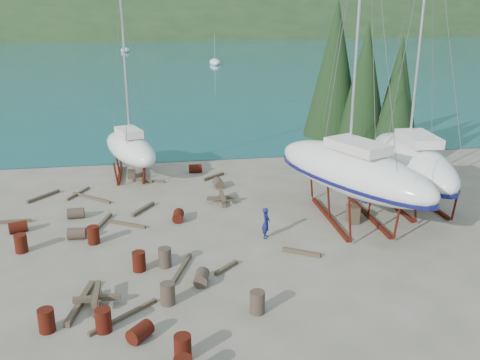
{
  "coord_description": "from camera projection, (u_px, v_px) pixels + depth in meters",
  "views": [
    {
      "loc": [
        -1.86,
        -23.01,
        11.14
      ],
      "look_at": [
        2.36,
        3.0,
        2.38
      ],
      "focal_mm": 40.0,
      "sensor_mm": 36.0,
      "label": 1
    }
  ],
  "objects": [
    {
      "name": "drum_12",
      "position": [
        140.0,
        332.0,
        18.52
      ],
      "size": [
        1.01,
        1.05,
        0.58
      ],
      "primitive_type": "cylinder",
      "rotation": [
        1.57,
        0.0,
        2.43
      ],
      "color": "#5B180F",
      "rests_on": "ground"
    },
    {
      "name": "far_hill",
      "position": [
        153.0,
        22.0,
        325.11
      ],
      "size": [
        800.0,
        360.0,
        110.0
      ],
      "primitive_type": "ellipsoid",
      "color": "#20381C",
      "rests_on": "ground"
    },
    {
      "name": "cypress_back_left",
      "position": [
        335.0,
        69.0,
        38.04
      ],
      "size": [
        4.14,
        4.14,
        11.5
      ],
      "color": "black",
      "rests_on": "ground"
    },
    {
      "name": "bay_water",
      "position": [
        153.0,
        22.0,
        320.42
      ],
      "size": [
        700.0,
        700.0,
        0.0
      ],
      "primitive_type": "plane",
      "color": "#185E7A",
      "rests_on": "ground"
    },
    {
      "name": "drum_14",
      "position": [
        93.0,
        235.0,
        25.9
      ],
      "size": [
        0.58,
        0.58,
        0.88
      ],
      "primitive_type": "cylinder",
      "color": "#5B180F",
      "rests_on": "ground"
    },
    {
      "name": "drum_0",
      "position": [
        46.0,
        320.0,
        18.93
      ],
      "size": [
        0.58,
        0.58,
        0.88
      ],
      "primitive_type": "cylinder",
      "color": "#5B180F",
      "rests_on": "ground"
    },
    {
      "name": "timber_6",
      "position": [
        214.0,
        177.0,
        35.73
      ],
      "size": [
        1.56,
        1.32,
        0.19
      ],
      "primitive_type": "cube",
      "rotation": [
        0.0,
        0.0,
        2.25
      ],
      "color": "brown",
      "rests_on": "ground"
    },
    {
      "name": "timber_9",
      "position": [
        148.0,
        181.0,
        34.91
      ],
      "size": [
        2.17,
        0.82,
        0.15
      ],
      "primitive_type": "cube",
      "rotation": [
        0.0,
        0.0,
        1.26
      ],
      "color": "brown",
      "rests_on": "ground"
    },
    {
      "name": "cypress_near_right",
      "position": [
        365.0,
        85.0,
        36.67
      ],
      "size": [
        3.6,
        3.6,
        10.0
      ],
      "color": "black",
      "rests_on": "ground"
    },
    {
      "name": "timber_16",
      "position": [
        80.0,
        303.0,
        20.66
      ],
      "size": [
        0.84,
        3.06,
        0.23
      ],
      "primitive_type": "cube",
      "rotation": [
        0.0,
        0.0,
        2.94
      ],
      "color": "brown",
      "rests_on": "ground"
    },
    {
      "name": "drum_10",
      "position": [
        139.0,
        261.0,
        23.26
      ],
      "size": [
        0.58,
        0.58,
        0.88
      ],
      "primitive_type": "cylinder",
      "color": "#5B180F",
      "rests_on": "ground"
    },
    {
      "name": "drum_15",
      "position": [
        77.0,
        233.0,
        26.43
      ],
      "size": [
        0.92,
        0.64,
        0.58
      ],
      "primitive_type": "cylinder",
      "rotation": [
        1.57,
        0.0,
        1.5
      ],
      "color": "#2D2823",
      "rests_on": "ground"
    },
    {
      "name": "timber_17",
      "position": [
        4.0,
        222.0,
        28.35
      ],
      "size": [
        2.76,
        0.17,
        0.16
      ],
      "primitive_type": "cube",
      "rotation": [
        0.0,
        0.0,
        1.57
      ],
      "color": "brown",
      "rests_on": "ground"
    },
    {
      "name": "drum_5",
      "position": [
        165.0,
        257.0,
        23.61
      ],
      "size": [
        0.58,
        0.58,
        0.88
      ],
      "primitive_type": "cylinder",
      "color": "#2D2823",
      "rests_on": "ground"
    },
    {
      "name": "timber_5",
      "position": [
        181.0,
        269.0,
        23.32
      ],
      "size": [
        1.13,
        2.7,
        0.16
      ],
      "primitive_type": "cube",
      "rotation": [
        0.0,
        0.0,
        2.79
      ],
      "color": "brown",
      "rests_on": "ground"
    },
    {
      "name": "drum_16",
      "position": [
        168.0,
        294.0,
        20.67
      ],
      "size": [
        0.58,
        0.58,
        0.88
      ],
      "primitive_type": "cylinder",
      "color": "#2D2823",
      "rests_on": "ground"
    },
    {
      "name": "large_sailboat_far",
      "position": [
        412.0,
        161.0,
        30.34
      ],
      "size": [
        3.67,
        10.3,
        16.01
      ],
      "rotation": [
        0.0,
        0.0,
        -0.07
      ],
      "color": "white",
      "rests_on": "ground"
    },
    {
      "name": "drum_7",
      "position": [
        183.0,
        347.0,
        17.45
      ],
      "size": [
        0.58,
        0.58,
        0.88
      ],
      "primitive_type": "cylinder",
      "color": "#5B180F",
      "rests_on": "ground"
    },
    {
      "name": "drum_1",
      "position": [
        202.0,
        277.0,
        22.19
      ],
      "size": [
        0.76,
        0.99,
        0.58
      ],
      "primitive_type": "cylinder",
      "rotation": [
        1.57,
        0.0,
        2.92
      ],
      "color": "#2D2823",
      "rests_on": "ground"
    },
    {
      "name": "timber_15",
      "position": [
        91.0,
        198.0,
        31.91
      ],
      "size": [
        2.43,
        2.13,
        0.15
      ],
      "primitive_type": "cube",
      "rotation": [
        0.0,
        0.0,
        0.86
      ],
      "color": "brown",
      "rests_on": "ground"
    },
    {
      "name": "timber_2",
      "position": [
        43.0,
        196.0,
        32.09
      ],
      "size": [
        1.66,
        1.92,
        0.19
      ],
      "primitive_type": "cube",
      "rotation": [
        0.0,
        0.0,
        2.44
      ],
      "color": "brown",
      "rests_on": "ground"
    },
    {
      "name": "drum_11",
      "position": [
        218.0,
        183.0,
        33.83
      ],
      "size": [
        0.66,
        0.93,
        0.58
      ],
      "primitive_type": "cylinder",
      "rotation": [
        1.57,
        0.0,
        3.24
      ],
      "color": "#2D2823",
      "rests_on": "ground"
    },
    {
      "name": "timber_4",
      "position": [
        103.0,
        222.0,
        28.33
      ],
      "size": [
        0.8,
        2.22,
        0.17
      ],
      "primitive_type": "cube",
      "rotation": [
        0.0,
        0.0,
        2.86
      ],
      "color": "brown",
      "rests_on": "ground"
    },
    {
      "name": "timber_1",
      "position": [
        301.0,
        252.0,
        24.88
      ],
      "size": [
        1.66,
        1.11,
        0.19
      ],
      "primitive_type": "cube",
      "rotation": [
        0.0,
        0.0,
        1.02
      ],
      "color": "brown",
      "rests_on": "ground"
    },
    {
      "name": "drum_2",
      "position": [
        18.0,
        227.0,
        27.18
      ],
      "size": [
        1.03,
        0.85,
        0.58
      ],
      "primitive_type": "cylinder",
      "rotation": [
        1.57,
        0.0,
        1.92
      ],
      "color": "#5B180F",
      "rests_on": "ground"
    },
    {
      "name": "drum_6",
      "position": [
        178.0,
        216.0,
        28.61
      ],
      "size": [
        0.69,
        0.95,
        0.58
      ],
      "primitive_type": "cylinder",
      "rotation": [
        1.57,
        0.0,
        -0.13
      ],
      "color": "#5B180F",
      "rests_on": "ground"
    },
    {
      "name": "far_house_center",
      "position": [
        101.0,
        26.0,
        199.37
      ],
      "size": [
        6.6,
        5.6,
        5.6
      ],
      "color": "beige",
      "rests_on": "ground"
    },
    {
      "name": "worker",
      "position": [
        266.0,
        223.0,
        26.42
      ],
      "size": [
        0.58,
        0.68,
        1.59
      ],
      "primitive_type": "imported",
      "rotation": [
        0.0,
        0.0,
        1.16
      ],
      "color": "#131855",
      "rests_on": "ground"
    },
    {
      "name": "cypress_far_right",
      "position": [
        398.0,
        90.0,
        38.24
      ],
      "size": [
        3.24,
        3.24,
        9.0
      ],
      "color": "black",
      "rests_on": "ground"
    },
    {
      "name": "drum_17",
      "position": [
        257.0,
        302.0,
        20.08
      ],
      "size": [
        0.58,
        0.58,
        0.88
      ],
      "primitive_type": "cylinder",
      "color": "#2D2823",
      "rests_on": "ground"
    },
    {
      "name": "small_sailboat_shore",
      "position": [
        130.0,
        148.0,
        35.63
      ],
      "size": [
        4.74,
        7.69,
        11.75
      ],
      "rotation": [
        0.0,
        0.0,
        0.36
      ],
      "color": "white",
      "rests_on": "ground"
    },
    {
      "name": "drum_9",
      "position": [
        76.0,
        213.0,
        28.98
      ],
      "size": [
        0.9,
        0.62,
        0.58
      ],
      "primitive_type": "cylinder",
      "rotation": [
        1.57,
        0.0,
        1.61
      ],
      "color": "#2D2823",
      "rests_on": "ground"
    },
    {
      "name": "cypress_mid_right",
      "position": [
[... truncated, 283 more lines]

